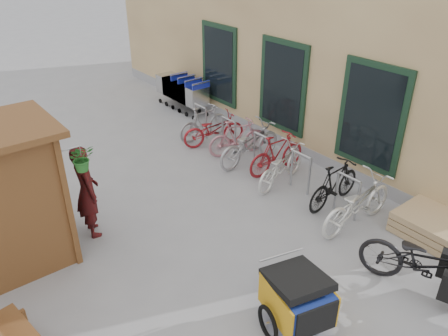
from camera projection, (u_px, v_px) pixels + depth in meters
ground at (256, 263)px, 7.27m from camera, size 80.00×80.00×0.00m
bike_rack at (262, 149)px, 9.93m from camera, size 0.05×5.35×0.86m
pallet_stack at (433, 226)px, 7.83m from camera, size 1.00×1.20×0.40m
shopping_carts at (182, 89)px, 13.26m from camera, size 0.63×2.11×1.12m
child_trailer at (298, 297)px, 5.88m from camera, size 1.04×1.64×0.94m
cargo_bike at (431, 265)px, 6.45m from camera, size 1.32×2.15×1.07m
person_kiosk at (87, 191)px, 7.63m from camera, size 0.48×0.67×1.73m
bike_0 at (357, 203)px, 7.99m from camera, size 1.88×0.66×0.99m
bike_1 at (334, 184)px, 8.64m from camera, size 1.58×0.54×0.93m
bike_2 at (281, 166)px, 9.38m from camera, size 1.76×0.95×0.88m
bike_3 at (277, 153)px, 9.82m from camera, size 1.58×0.52×0.94m
bike_4 at (250, 144)px, 10.23m from camera, size 1.89×0.75×0.97m
bike_5 at (238, 137)px, 10.63m from camera, size 1.57×0.83×0.91m
bike_6 at (214, 129)px, 11.12m from camera, size 1.72×1.01×0.85m
bike_7 at (204, 123)px, 11.44m from camera, size 1.53×0.45×0.92m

